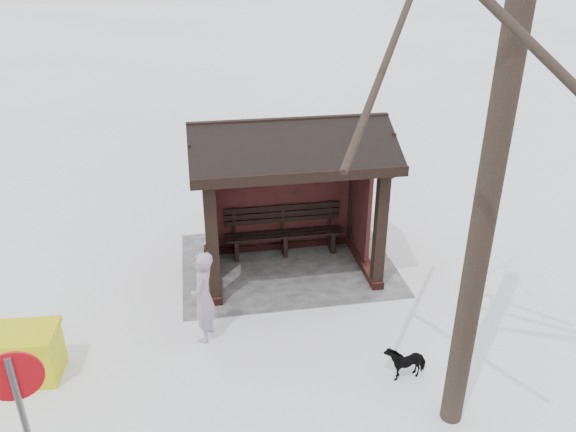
# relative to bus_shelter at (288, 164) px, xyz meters

# --- Properties ---
(ground) EXTENTS (120.00, 120.00, 0.00)m
(ground) POSITION_rel_bus_shelter_xyz_m (0.00, 0.16, -2.17)
(ground) COLOR white
(ground) RESTS_ON ground
(trampled_patch) EXTENTS (4.20, 3.20, 0.02)m
(trampled_patch) POSITION_rel_bus_shelter_xyz_m (0.00, -0.04, -2.16)
(trampled_patch) COLOR gray
(trampled_patch) RESTS_ON ground
(bus_shelter) EXTENTS (3.60, 2.40, 3.09)m
(bus_shelter) POSITION_rel_bus_shelter_xyz_m (0.00, 0.00, 0.00)
(bus_shelter) COLOR #331412
(bus_shelter) RESTS_ON ground
(pedestrian) EXTENTS (0.54, 0.66, 1.57)m
(pedestrian) POSITION_rel_bus_shelter_xyz_m (1.72, 2.04, -1.38)
(pedestrian) COLOR #9688A0
(pedestrian) RESTS_ON ground
(dog) EXTENTS (0.65, 0.38, 0.52)m
(dog) POSITION_rel_bus_shelter_xyz_m (-1.18, 3.44, -1.90)
(dog) COLOR black
(dog) RESTS_ON ground
(grit_bin) EXTENTS (1.10, 0.79, 0.81)m
(grit_bin) POSITION_rel_bus_shelter_xyz_m (4.39, 2.52, -1.75)
(grit_bin) COLOR #C2BF0B
(grit_bin) RESTS_ON ground
(road_sign) EXTENTS (0.58, 0.15, 2.30)m
(road_sign) POSITION_rel_bus_shelter_xyz_m (3.60, 4.95, -0.51)
(road_sign) COLOR slate
(road_sign) RESTS_ON ground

